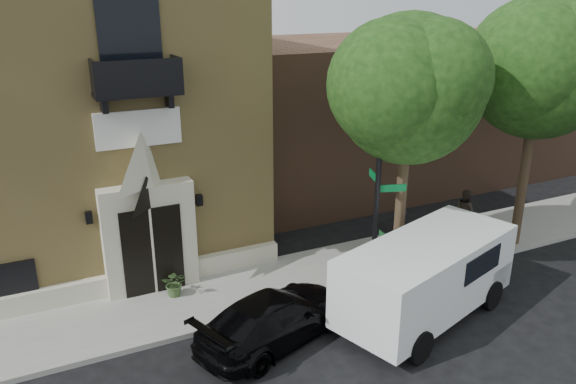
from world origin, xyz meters
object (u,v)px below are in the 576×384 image
Objects in this scene: pedestrian_far at (465,210)px; street_sign at (378,191)px; cargo_van at (431,273)px; black_sedan at (276,317)px; fire_hydrant at (364,265)px; dumpster at (413,245)px; pedestrian_near at (400,232)px.

street_sign is at bearing 113.38° from pedestrian_far.
street_sign is (-0.51, 1.92, 1.80)m from cargo_van.
black_sedan is 4.02m from fire_hydrant.
dumpster reaches higher than black_sedan.
black_sedan is 5.63× the size of fire_hydrant.
pedestrian_near reaches higher than fire_hydrant.
fire_hydrant is at bearing 118.24° from street_sign.
pedestrian_near is (5.60, 2.45, 0.31)m from black_sedan.
dumpster is 3.64m from pedestrian_far.
pedestrian_near is 3.37m from pedestrian_far.
street_sign reaches higher than cargo_van.
black_sedan is 9.43m from pedestrian_far.
pedestrian_near is at bearing 104.20° from pedestrian_far.
pedestrian_far is (5.16, 1.85, -2.13)m from street_sign.
cargo_van is 3.63× the size of pedestrian_near.
dumpster is 1.32× the size of pedestrian_far.
pedestrian_far reaches higher than dumpster.
dumpster is at bearing 43.58° from cargo_van.
pedestrian_near is (1.85, 1.23, -2.09)m from street_sign.
street_sign is at bearing 86.83° from cargo_van.
pedestrian_near is (0.05, 0.77, 0.16)m from dumpster.
black_sedan is 2.19× the size of dumpster.
black_sedan is at bearing -156.29° from fire_hydrant.
pedestrian_near reaches higher than dumpster.
cargo_van is 3.79× the size of pedestrian_far.
black_sedan is 6.12m from pedestrian_near.
pedestrian_near is (1.92, 0.83, 0.42)m from fire_hydrant.
pedestrian_near reaches higher than pedestrian_far.
cargo_van reaches higher than pedestrian_far.
pedestrian_far is (8.91, 3.06, 0.28)m from black_sedan.
street_sign is at bearing 29.00° from pedestrian_near.
fire_hydrant is (3.68, 1.61, -0.11)m from black_sedan.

